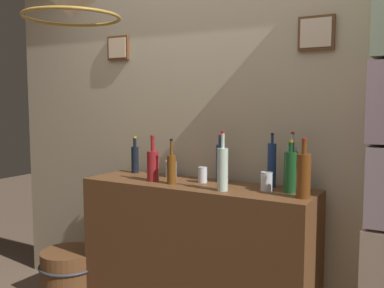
{
  "coord_description": "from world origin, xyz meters",
  "views": [
    {
      "loc": [
        1.31,
        -1.49,
        1.5
      ],
      "look_at": [
        0.0,
        0.76,
        1.24
      ],
      "focal_mm": 41.03,
      "sensor_mm": 36.0,
      "label": 1
    }
  ],
  "objects_px": {
    "pendant_lamp": "(71,0)",
    "liquor_bottle_amaro": "(292,166)",
    "liquor_bottle_whiskey": "(272,165)",
    "liquor_bottle_port": "(153,165)",
    "liquor_bottle_rum": "(171,168)",
    "glass_tumbler_shot": "(171,169)",
    "liquor_bottle_gin": "(220,162)",
    "liquor_bottle_brandy": "(135,158)",
    "liquor_bottle_rye": "(303,175)",
    "liquor_bottle_tequila": "(223,168)",
    "glass_tumbler_rocks": "(267,181)",
    "liquor_bottle_vermouth": "(291,171)",
    "wooden_barrel": "(70,283)",
    "glass_tumbler_highball": "(203,175)"
  },
  "relations": [
    {
      "from": "glass_tumbler_rocks",
      "to": "liquor_bottle_port",
      "type": "bearing_deg",
      "value": -174.13
    },
    {
      "from": "liquor_bottle_vermouth",
      "to": "glass_tumbler_highball",
      "type": "relative_size",
      "value": 3.0
    },
    {
      "from": "liquor_bottle_vermouth",
      "to": "pendant_lamp",
      "type": "xyz_separation_m",
      "value": [
        -0.8,
        -0.83,
        0.85
      ]
    },
    {
      "from": "liquor_bottle_amaro",
      "to": "glass_tumbler_highball",
      "type": "height_order",
      "value": "liquor_bottle_amaro"
    },
    {
      "from": "liquor_bottle_rum",
      "to": "wooden_barrel",
      "type": "xyz_separation_m",
      "value": [
        -0.78,
        -0.11,
        -0.85
      ]
    },
    {
      "from": "glass_tumbler_shot",
      "to": "liquor_bottle_gin",
      "type": "bearing_deg",
      "value": 1.18
    },
    {
      "from": "liquor_bottle_vermouth",
      "to": "pendant_lamp",
      "type": "bearing_deg",
      "value": -133.91
    },
    {
      "from": "liquor_bottle_rum",
      "to": "glass_tumbler_highball",
      "type": "xyz_separation_m",
      "value": [
        0.15,
        0.13,
        -0.05
      ]
    },
    {
      "from": "liquor_bottle_vermouth",
      "to": "liquor_bottle_whiskey",
      "type": "height_order",
      "value": "liquor_bottle_whiskey"
    },
    {
      "from": "liquor_bottle_rum",
      "to": "pendant_lamp",
      "type": "height_order",
      "value": "pendant_lamp"
    },
    {
      "from": "glass_tumbler_rocks",
      "to": "wooden_barrel",
      "type": "bearing_deg",
      "value": -171.4
    },
    {
      "from": "liquor_bottle_amaro",
      "to": "liquor_bottle_rye",
      "type": "xyz_separation_m",
      "value": [
        0.13,
        -0.21,
        -0.01
      ]
    },
    {
      "from": "liquor_bottle_vermouth",
      "to": "liquor_bottle_rum",
      "type": "bearing_deg",
      "value": -170.64
    },
    {
      "from": "liquor_bottle_tequila",
      "to": "liquor_bottle_amaro",
      "type": "xyz_separation_m",
      "value": [
        0.32,
        0.26,
        0.0
      ]
    },
    {
      "from": "wooden_barrel",
      "to": "liquor_bottle_rye",
      "type": "bearing_deg",
      "value": 4.58
    },
    {
      "from": "liquor_bottle_port",
      "to": "liquor_bottle_amaro",
      "type": "bearing_deg",
      "value": 13.8
    },
    {
      "from": "liquor_bottle_tequila",
      "to": "glass_tumbler_shot",
      "type": "xyz_separation_m",
      "value": [
        -0.5,
        0.23,
        -0.07
      ]
    },
    {
      "from": "glass_tumbler_rocks",
      "to": "liquor_bottle_vermouth",
      "type": "bearing_deg",
      "value": 8.44
    },
    {
      "from": "liquor_bottle_whiskey",
      "to": "pendant_lamp",
      "type": "distance_m",
      "value": 1.4
    },
    {
      "from": "liquor_bottle_port",
      "to": "liquor_bottle_tequila",
      "type": "bearing_deg",
      "value": -5.56
    },
    {
      "from": "liquor_bottle_rum",
      "to": "glass_tumbler_shot",
      "type": "bearing_deg",
      "value": 123.66
    },
    {
      "from": "wooden_barrel",
      "to": "liquor_bottle_rum",
      "type": "bearing_deg",
      "value": 7.88
    },
    {
      "from": "liquor_bottle_amaro",
      "to": "liquor_bottle_tequila",
      "type": "bearing_deg",
      "value": -141.38
    },
    {
      "from": "liquor_bottle_rum",
      "to": "glass_tumbler_shot",
      "type": "relative_size",
      "value": 2.56
    },
    {
      "from": "glass_tumbler_rocks",
      "to": "liquor_bottle_rum",
      "type": "bearing_deg",
      "value": -170.42
    },
    {
      "from": "glass_tumbler_highball",
      "to": "liquor_bottle_port",
      "type": "bearing_deg",
      "value": -160.21
    },
    {
      "from": "liquor_bottle_rye",
      "to": "glass_tumbler_rocks",
      "type": "height_order",
      "value": "liquor_bottle_rye"
    },
    {
      "from": "liquor_bottle_tequila",
      "to": "glass_tumbler_rocks",
      "type": "xyz_separation_m",
      "value": [
        0.22,
        0.13,
        -0.07
      ]
    },
    {
      "from": "liquor_bottle_rye",
      "to": "wooden_barrel",
      "type": "relative_size",
      "value": 0.69
    },
    {
      "from": "liquor_bottle_port",
      "to": "glass_tumbler_rocks",
      "type": "distance_m",
      "value": 0.74
    },
    {
      "from": "liquor_bottle_brandy",
      "to": "liquor_bottle_whiskey",
      "type": "bearing_deg",
      "value": -0.55
    },
    {
      "from": "glass_tumbler_rocks",
      "to": "wooden_barrel",
      "type": "height_order",
      "value": "glass_tumbler_rocks"
    },
    {
      "from": "liquor_bottle_amaro",
      "to": "liquor_bottle_gin",
      "type": "height_order",
      "value": "liquor_bottle_amaro"
    },
    {
      "from": "liquor_bottle_gin",
      "to": "liquor_bottle_brandy",
      "type": "xyz_separation_m",
      "value": [
        -0.67,
        0.01,
        -0.02
      ]
    },
    {
      "from": "liquor_bottle_whiskey",
      "to": "liquor_bottle_port",
      "type": "xyz_separation_m",
      "value": [
        -0.72,
        -0.19,
        -0.03
      ]
    },
    {
      "from": "liquor_bottle_amaro",
      "to": "liquor_bottle_brandy",
      "type": "distance_m",
      "value": 1.13
    },
    {
      "from": "liquor_bottle_port",
      "to": "liquor_bottle_rum",
      "type": "distance_m",
      "value": 0.16
    },
    {
      "from": "liquor_bottle_amaro",
      "to": "liquor_bottle_brandy",
      "type": "bearing_deg",
      "value": -179.49
    },
    {
      "from": "liquor_bottle_gin",
      "to": "glass_tumbler_shot",
      "type": "bearing_deg",
      "value": -178.82
    },
    {
      "from": "pendant_lamp",
      "to": "liquor_bottle_amaro",
      "type": "bearing_deg",
      "value": 50.68
    },
    {
      "from": "liquor_bottle_rye",
      "to": "liquor_bottle_tequila",
      "type": "bearing_deg",
      "value": -173.96
    },
    {
      "from": "liquor_bottle_vermouth",
      "to": "glass_tumbler_rocks",
      "type": "relative_size",
      "value": 2.73
    },
    {
      "from": "glass_tumbler_rocks",
      "to": "wooden_barrel",
      "type": "relative_size",
      "value": 0.23
    },
    {
      "from": "liquor_bottle_amaro",
      "to": "liquor_bottle_rum",
      "type": "bearing_deg",
      "value": -161.53
    },
    {
      "from": "liquor_bottle_rye",
      "to": "liquor_bottle_whiskey",
      "type": "bearing_deg",
      "value": 142.06
    },
    {
      "from": "liquor_bottle_gin",
      "to": "liquor_bottle_brandy",
      "type": "bearing_deg",
      "value": 179.37
    },
    {
      "from": "pendant_lamp",
      "to": "liquor_bottle_gin",
      "type": "bearing_deg",
      "value": 71.14
    },
    {
      "from": "liquor_bottle_vermouth",
      "to": "liquor_bottle_amaro",
      "type": "bearing_deg",
      "value": 104.34
    },
    {
      "from": "glass_tumbler_rocks",
      "to": "liquor_bottle_brandy",
      "type": "bearing_deg",
      "value": 173.32
    },
    {
      "from": "liquor_bottle_vermouth",
      "to": "liquor_bottle_brandy",
      "type": "height_order",
      "value": "liquor_bottle_vermouth"
    }
  ]
}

